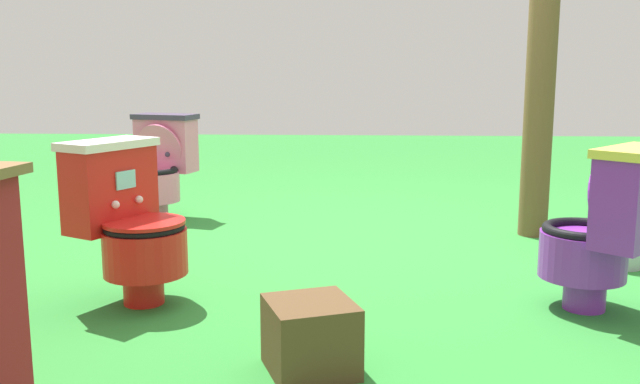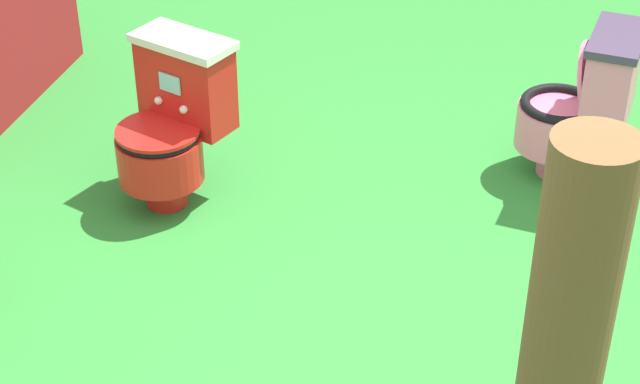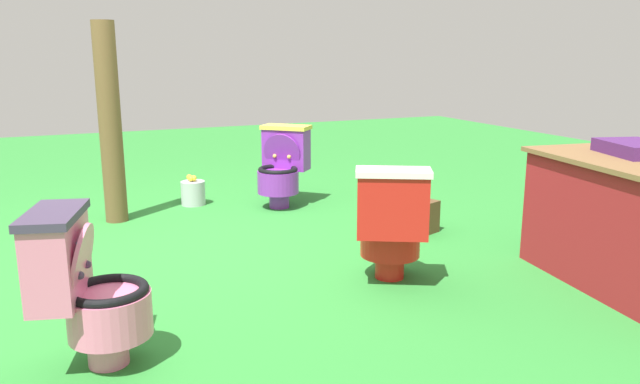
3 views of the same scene
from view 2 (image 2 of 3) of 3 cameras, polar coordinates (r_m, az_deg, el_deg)
toilet_red at (r=4.58m, az=-7.97°, el=3.69°), size 0.62×0.59×0.73m
toilet_pink at (r=4.82m, az=13.89°, el=4.63°), size 0.52×0.58×0.73m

